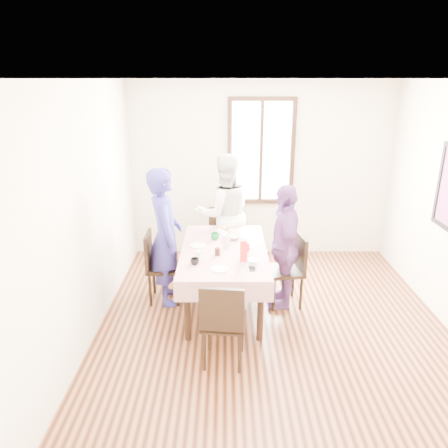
{
  "coord_description": "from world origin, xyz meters",
  "views": [
    {
      "loc": [
        -0.55,
        -4.15,
        2.7
      ],
      "look_at": [
        -0.56,
        0.46,
        1.1
      ],
      "focal_mm": 33.61,
      "sensor_mm": 36.0,
      "label": 1
    }
  ],
  "objects_px": {
    "chair_far": "(224,240)",
    "chair_right": "(285,271)",
    "chair_left": "(165,267)",
    "person_far": "(224,213)",
    "chair_near": "(224,321)",
    "person_left": "(165,237)",
    "person_right": "(284,247)",
    "dining_table": "(224,278)"
  },
  "relations": [
    {
      "from": "chair_near",
      "to": "chair_far",
      "type": "bearing_deg",
      "value": 95.95
    },
    {
      "from": "chair_far",
      "to": "chair_near",
      "type": "distance_m",
      "value": 2.2
    },
    {
      "from": "chair_right",
      "to": "person_far",
      "type": "distance_m",
      "value": 1.34
    },
    {
      "from": "person_right",
      "to": "person_far",
      "type": "bearing_deg",
      "value": -144.6
    },
    {
      "from": "chair_near",
      "to": "chair_left",
      "type": "bearing_deg",
      "value": 127.01
    },
    {
      "from": "person_left",
      "to": "person_right",
      "type": "height_order",
      "value": "person_left"
    },
    {
      "from": "person_far",
      "to": "chair_near",
      "type": "bearing_deg",
      "value": 74.93
    },
    {
      "from": "chair_left",
      "to": "chair_far",
      "type": "bearing_deg",
      "value": 140.07
    },
    {
      "from": "chair_right",
      "to": "chair_far",
      "type": "relative_size",
      "value": 1.0
    },
    {
      "from": "dining_table",
      "to": "chair_right",
      "type": "height_order",
      "value": "chair_right"
    },
    {
      "from": "chair_left",
      "to": "person_left",
      "type": "relative_size",
      "value": 0.53
    },
    {
      "from": "chair_left",
      "to": "person_right",
      "type": "xyz_separation_m",
      "value": [
        1.48,
        -0.1,
        0.32
      ]
    },
    {
      "from": "chair_near",
      "to": "person_left",
      "type": "height_order",
      "value": "person_left"
    },
    {
      "from": "dining_table",
      "to": "chair_near",
      "type": "xyz_separation_m",
      "value": [
        0.0,
        -1.1,
        0.08
      ]
    },
    {
      "from": "chair_left",
      "to": "person_left",
      "type": "xyz_separation_m",
      "value": [
        0.02,
        0.0,
        0.41
      ]
    },
    {
      "from": "person_far",
      "to": "person_right",
      "type": "bearing_deg",
      "value": 110.36
    },
    {
      "from": "person_far",
      "to": "person_right",
      "type": "height_order",
      "value": "person_far"
    },
    {
      "from": "chair_right",
      "to": "person_left",
      "type": "height_order",
      "value": "person_left"
    },
    {
      "from": "chair_far",
      "to": "chair_right",
      "type": "bearing_deg",
      "value": 119.13
    },
    {
      "from": "person_right",
      "to": "chair_far",
      "type": "bearing_deg",
      "value": -145.12
    },
    {
      "from": "chair_far",
      "to": "person_right",
      "type": "xyz_separation_m",
      "value": [
        0.73,
        -1.05,
        0.32
      ]
    },
    {
      "from": "person_far",
      "to": "dining_table",
      "type": "bearing_deg",
      "value": 74.93
    },
    {
      "from": "dining_table",
      "to": "chair_far",
      "type": "height_order",
      "value": "chair_far"
    },
    {
      "from": "chair_near",
      "to": "person_left",
      "type": "xyz_separation_m",
      "value": [
        -0.73,
        1.25,
        0.41
      ]
    },
    {
      "from": "dining_table",
      "to": "chair_far",
      "type": "distance_m",
      "value": 1.1
    },
    {
      "from": "chair_left",
      "to": "person_left",
      "type": "distance_m",
      "value": 0.41
    },
    {
      "from": "chair_far",
      "to": "person_far",
      "type": "height_order",
      "value": "person_far"
    },
    {
      "from": "person_right",
      "to": "chair_left",
      "type": "bearing_deg",
      "value": -93.88
    },
    {
      "from": "chair_left",
      "to": "person_far",
      "type": "bearing_deg",
      "value": 139.47
    },
    {
      "from": "chair_left",
      "to": "person_right",
      "type": "distance_m",
      "value": 1.52
    },
    {
      "from": "dining_table",
      "to": "person_right",
      "type": "xyz_separation_m",
      "value": [
        0.73,
        0.05,
        0.4
      ]
    },
    {
      "from": "chair_right",
      "to": "person_right",
      "type": "distance_m",
      "value": 0.32
    },
    {
      "from": "person_left",
      "to": "chair_far",
      "type": "bearing_deg",
      "value": -50.69
    },
    {
      "from": "dining_table",
      "to": "person_right",
      "type": "relative_size",
      "value": 1.03
    },
    {
      "from": "chair_right",
      "to": "chair_near",
      "type": "distance_m",
      "value": 1.37
    },
    {
      "from": "chair_left",
      "to": "chair_near",
      "type": "height_order",
      "value": "same"
    },
    {
      "from": "chair_left",
      "to": "person_far",
      "type": "distance_m",
      "value": 1.26
    },
    {
      "from": "chair_left",
      "to": "chair_near",
      "type": "relative_size",
      "value": 1.0
    },
    {
      "from": "chair_near",
      "to": "person_left",
      "type": "bearing_deg",
      "value": 126.33
    },
    {
      "from": "chair_right",
      "to": "chair_near",
      "type": "height_order",
      "value": "same"
    },
    {
      "from": "chair_right",
      "to": "person_left",
      "type": "xyz_separation_m",
      "value": [
        -1.48,
        0.1,
        0.41
      ]
    },
    {
      "from": "dining_table",
      "to": "chair_far",
      "type": "relative_size",
      "value": 1.75
    }
  ]
}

